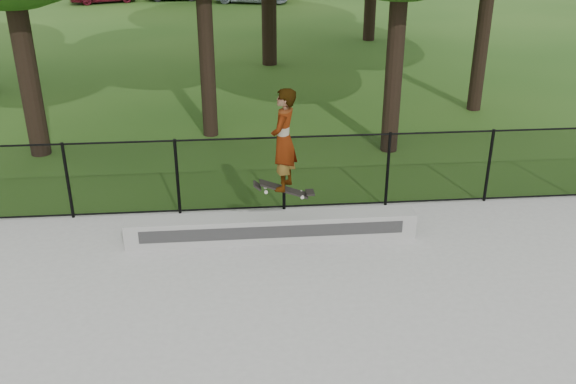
{
  "coord_description": "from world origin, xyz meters",
  "views": [
    {
      "loc": [
        -0.93,
        -5.23,
        5.56
      ],
      "look_at": [
        -0.08,
        4.2,
        1.2
      ],
      "focal_mm": 40.0,
      "sensor_mm": 36.0,
      "label": 1
    }
  ],
  "objects": [
    {
      "name": "grind_ledge",
      "position": [
        -0.32,
        4.7,
        0.29
      ],
      "size": [
        5.07,
        0.4,
        0.45
      ],
      "primitive_type": "cube",
      "color": "#9C9D98",
      "rests_on": "concrete_slab"
    },
    {
      "name": "chainlink_fence",
      "position": [
        0.0,
        5.9,
        0.81
      ],
      "size": [
        16.06,
        0.06,
        1.5
      ],
      "color": "black",
      "rests_on": "concrete_slab"
    },
    {
      "name": "skater_airborne",
      "position": [
        -0.13,
        4.42,
        1.99
      ],
      "size": [
        0.8,
        0.72,
        1.91
      ],
      "color": "black",
      "rests_on": "ground"
    }
  ]
}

